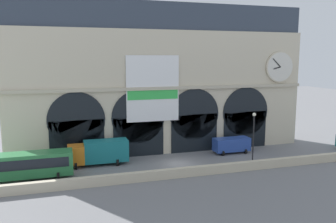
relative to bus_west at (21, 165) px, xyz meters
name	(u,v)px	position (x,y,z in m)	size (l,w,h in m)	color
ground_plane	(178,164)	(18.59, 0.85, -1.78)	(200.00, 200.00, 0.00)	slate
quay_parapet_wall	(192,171)	(18.59, -4.00, -1.24)	(90.00, 0.70, 1.08)	beige
station_building	(162,81)	(18.61, 8.25, 8.48)	(42.69, 5.22, 21.12)	beige
bus_west	(21,165)	(0.00, 0.00, 0.00)	(11.00, 3.25, 3.10)	#2D7A42
box_truck_midwest	(99,152)	(8.82, 3.46, -0.08)	(7.50, 2.91, 3.12)	orange
van_mideast	(231,144)	(27.53, 3.53, -0.54)	(5.20, 2.48, 2.20)	#28479E
street_lamp_quayside	(254,133)	(26.96, -3.20, 2.63)	(0.44, 0.44, 6.90)	black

